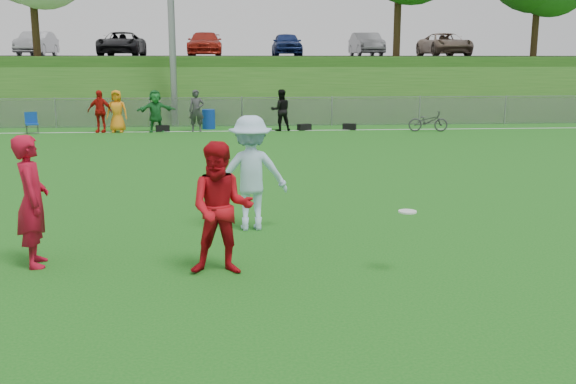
{
  "coord_description": "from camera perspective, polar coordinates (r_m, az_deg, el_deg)",
  "views": [
    {
      "loc": [
        -0.44,
        -8.43,
        2.89
      ],
      "look_at": [
        0.34,
        0.5,
        1.03
      ],
      "focal_mm": 40.0,
      "sensor_mm": 36.0,
      "label": 1
    }
  ],
  "objects": [
    {
      "name": "parking_lot",
      "position": [
        41.44,
        -4.47,
        11.88
      ],
      "size": [
        120.0,
        12.0,
        0.1
      ],
      "primitive_type": "cube",
      "color": "black",
      "rests_on": "berm"
    },
    {
      "name": "player_red_left",
      "position": [
        9.69,
        -21.78,
        -0.76
      ],
      "size": [
        0.6,
        0.77,
        1.87
      ],
      "primitive_type": "imported",
      "rotation": [
        0.0,
        0.0,
        1.81
      ],
      "color": "#AD0C24",
      "rests_on": "ground"
    },
    {
      "name": "berm",
      "position": [
        39.46,
        -4.41,
        9.64
      ],
      "size": [
        120.0,
        18.0,
        3.0
      ],
      "primitive_type": "cube",
      "color": "#235818",
      "rests_on": "ground"
    },
    {
      "name": "gear_bags",
      "position": [
        26.72,
        -1.76,
        5.76
      ],
      "size": [
        8.34,
        0.54,
        0.26
      ],
      "color": "black",
      "rests_on": "ground"
    },
    {
      "name": "car_row",
      "position": [
        40.45,
        -6.18,
        12.94
      ],
      "size": [
        32.04,
        5.18,
        1.44
      ],
      "color": "white",
      "rests_on": "parking_lot"
    },
    {
      "name": "ground",
      "position": [
        8.92,
        -1.9,
        -7.19
      ],
      "size": [
        120.0,
        120.0,
        0.0
      ],
      "primitive_type": "plane",
      "color": "#135E15",
      "rests_on": "ground"
    },
    {
      "name": "recycling_bin",
      "position": [
        27.56,
        -7.07,
        6.44
      ],
      "size": [
        0.71,
        0.71,
        0.82
      ],
      "primitive_type": "cylinder",
      "rotation": [
        0.0,
        0.0,
        -0.37
      ],
      "color": "#0D3295",
      "rests_on": "ground"
    },
    {
      "name": "player_blue",
      "position": [
        10.99,
        -3.33,
        1.69
      ],
      "size": [
        1.32,
        0.82,
        1.97
      ],
      "primitive_type": "imported",
      "rotation": [
        0.0,
        0.0,
        3.21
      ],
      "color": "#B0D3F4",
      "rests_on": "ground"
    },
    {
      "name": "player_red_center",
      "position": [
        8.71,
        -5.94,
        -1.48
      ],
      "size": [
        0.92,
        0.74,
        1.82
      ],
      "primitive_type": "imported",
      "rotation": [
        0.0,
        0.0,
        -0.06
      ],
      "color": "#B60C15",
      "rests_on": "ground"
    },
    {
      "name": "frisbee",
      "position": [
        8.82,
        10.58,
        -1.73
      ],
      "size": [
        0.25,
        0.25,
        0.02
      ],
      "color": "silver",
      "rests_on": "ground"
    },
    {
      "name": "spectator_row",
      "position": [
        26.63,
        -10.35,
        7.11
      ],
      "size": [
        8.28,
        0.98,
        1.69
      ],
      "color": "#B8120C",
      "rests_on": "ground"
    },
    {
      "name": "camp_chair",
      "position": [
        27.53,
        -21.79,
        5.36
      ],
      "size": [
        0.61,
        0.62,
        0.85
      ],
      "rotation": [
        0.0,
        0.0,
        0.38
      ],
      "color": "#0D3893",
      "rests_on": "ground"
    },
    {
      "name": "fence",
      "position": [
        28.52,
        -4.12,
        7.15
      ],
      "size": [
        58.0,
        0.06,
        1.3
      ],
      "color": "gray",
      "rests_on": "ground"
    },
    {
      "name": "bicycle",
      "position": [
        26.96,
        12.35,
        6.16
      ],
      "size": [
        1.64,
        0.73,
        0.83
      ],
      "primitive_type": "imported",
      "rotation": [
        0.0,
        0.0,
        1.46
      ],
      "color": "#2F2F31",
      "rests_on": "ground"
    },
    {
      "name": "sideline_far",
      "position": [
        26.59,
        -4.03,
        5.44
      ],
      "size": [
        60.0,
        0.1,
        0.01
      ],
      "primitive_type": "cube",
      "color": "white",
      "rests_on": "ground"
    }
  ]
}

